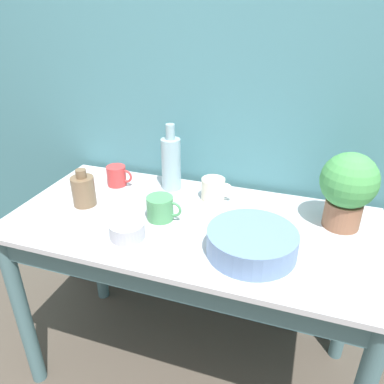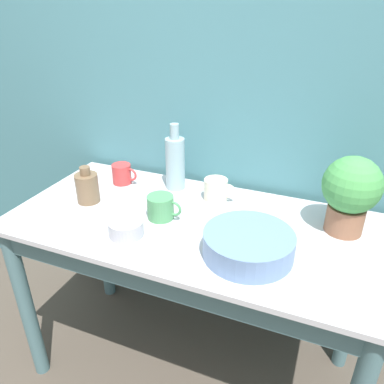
{
  "view_description": "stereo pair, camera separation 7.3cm",
  "coord_description": "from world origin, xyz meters",
  "px_view_note": "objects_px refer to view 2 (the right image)",
  "views": [
    {
      "loc": [
        0.38,
        -0.79,
        1.52
      ],
      "look_at": [
        0.0,
        0.33,
        0.91
      ],
      "focal_mm": 35.0,
      "sensor_mm": 36.0,
      "label": 1
    },
    {
      "loc": [
        0.44,
        -0.76,
        1.52
      ],
      "look_at": [
        0.0,
        0.33,
        0.91
      ],
      "focal_mm": 35.0,
      "sensor_mm": 36.0,
      "label": 2
    }
  ],
  "objects_px": {
    "bowl_wash_large": "(248,244)",
    "bottle_tall": "(175,162)",
    "bottle_short": "(87,187)",
    "mug_red": "(122,174)",
    "mug_cream": "(216,190)",
    "mug_green": "(161,207)",
    "bowl_small_steel": "(126,228)",
    "potted_plant": "(351,191)"
  },
  "relations": [
    {
      "from": "bowl_wash_large",
      "to": "bottle_tall",
      "type": "bearing_deg",
      "value": 139.48
    },
    {
      "from": "bowl_wash_large",
      "to": "bottle_short",
      "type": "bearing_deg",
      "value": 171.11
    },
    {
      "from": "bottle_short",
      "to": "mug_red",
      "type": "distance_m",
      "value": 0.2
    },
    {
      "from": "mug_red",
      "to": "bottle_tall",
      "type": "bearing_deg",
      "value": 11.24
    },
    {
      "from": "mug_red",
      "to": "mug_cream",
      "type": "relative_size",
      "value": 0.9
    },
    {
      "from": "bottle_tall",
      "to": "mug_green",
      "type": "distance_m",
      "value": 0.27
    },
    {
      "from": "bottle_short",
      "to": "mug_green",
      "type": "distance_m",
      "value": 0.33
    },
    {
      "from": "mug_red",
      "to": "bowl_small_steel",
      "type": "height_order",
      "value": "mug_red"
    },
    {
      "from": "bowl_small_steel",
      "to": "mug_cream",
      "type": "bearing_deg",
      "value": 60.3
    },
    {
      "from": "mug_green",
      "to": "potted_plant",
      "type": "bearing_deg",
      "value": 14.39
    },
    {
      "from": "potted_plant",
      "to": "bowl_small_steel",
      "type": "xyz_separation_m",
      "value": [
        -0.69,
        -0.31,
        -0.13
      ]
    },
    {
      "from": "potted_plant",
      "to": "bottle_tall",
      "type": "height_order",
      "value": "bottle_tall"
    },
    {
      "from": "bowl_wash_large",
      "to": "mug_green",
      "type": "relative_size",
      "value": 2.16
    },
    {
      "from": "mug_cream",
      "to": "bowl_wash_large",
      "type": "bearing_deg",
      "value": -55.6
    },
    {
      "from": "potted_plant",
      "to": "bottle_short",
      "type": "relative_size",
      "value": 1.84
    },
    {
      "from": "potted_plant",
      "to": "bowl_small_steel",
      "type": "height_order",
      "value": "potted_plant"
    },
    {
      "from": "mug_cream",
      "to": "bowl_small_steel",
      "type": "xyz_separation_m",
      "value": [
        -0.2,
        -0.36,
        -0.02
      ]
    },
    {
      "from": "bowl_small_steel",
      "to": "mug_green",
      "type": "bearing_deg",
      "value": 67.59
    },
    {
      "from": "mug_cream",
      "to": "mug_green",
      "type": "distance_m",
      "value": 0.25
    },
    {
      "from": "bottle_short",
      "to": "mug_green",
      "type": "xyz_separation_m",
      "value": [
        0.33,
        -0.0,
        -0.02
      ]
    },
    {
      "from": "mug_cream",
      "to": "mug_green",
      "type": "height_order",
      "value": "same"
    },
    {
      "from": "bottle_short",
      "to": "bowl_small_steel",
      "type": "bearing_deg",
      "value": -29.75
    },
    {
      "from": "bottle_tall",
      "to": "mug_green",
      "type": "xyz_separation_m",
      "value": [
        0.05,
        -0.25,
        -0.07
      ]
    },
    {
      "from": "potted_plant",
      "to": "mug_green",
      "type": "distance_m",
      "value": 0.66
    },
    {
      "from": "bowl_small_steel",
      "to": "potted_plant",
      "type": "bearing_deg",
      "value": 24.14
    },
    {
      "from": "potted_plant",
      "to": "bottle_short",
      "type": "bearing_deg",
      "value": -170.67
    },
    {
      "from": "potted_plant",
      "to": "bowl_small_steel",
      "type": "relative_size",
      "value": 2.29
    },
    {
      "from": "bowl_wash_large",
      "to": "bottle_tall",
      "type": "relative_size",
      "value": 1.02
    },
    {
      "from": "bowl_wash_large",
      "to": "bowl_small_steel",
      "type": "distance_m",
      "value": 0.42
    },
    {
      "from": "potted_plant",
      "to": "bottle_tall",
      "type": "relative_size",
      "value": 0.98
    },
    {
      "from": "bowl_wash_large",
      "to": "potted_plant",
      "type": "bearing_deg",
      "value": 44.04
    },
    {
      "from": "bowl_wash_large",
      "to": "mug_red",
      "type": "height_order",
      "value": "mug_red"
    },
    {
      "from": "bottle_tall",
      "to": "mug_red",
      "type": "relative_size",
      "value": 2.43
    },
    {
      "from": "bowl_wash_large",
      "to": "bowl_small_steel",
      "type": "height_order",
      "value": "bowl_wash_large"
    },
    {
      "from": "potted_plant",
      "to": "mug_cream",
      "type": "distance_m",
      "value": 0.5
    },
    {
      "from": "potted_plant",
      "to": "bottle_short",
      "type": "xyz_separation_m",
      "value": [
        -0.96,
        -0.16,
        -0.09
      ]
    },
    {
      "from": "bowl_small_steel",
      "to": "bottle_short",
      "type": "bearing_deg",
      "value": 150.25
    },
    {
      "from": "mug_green",
      "to": "bowl_small_steel",
      "type": "distance_m",
      "value": 0.16
    },
    {
      "from": "bottle_short",
      "to": "bowl_small_steel",
      "type": "relative_size",
      "value": 1.24
    },
    {
      "from": "bowl_wash_large",
      "to": "mug_red",
      "type": "xyz_separation_m",
      "value": [
        -0.65,
        0.31,
        0.0
      ]
    },
    {
      "from": "bowl_wash_large",
      "to": "bottle_short",
      "type": "relative_size",
      "value": 1.92
    },
    {
      "from": "bowl_wash_large",
      "to": "mug_red",
      "type": "bearing_deg",
      "value": 154.8
    }
  ]
}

